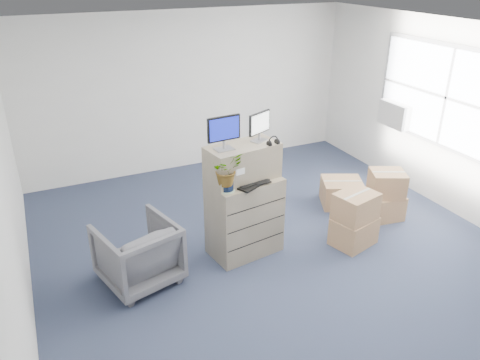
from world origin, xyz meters
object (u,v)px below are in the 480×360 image
(keyboard, at_px, (253,184))
(office_chair, at_px, (138,250))
(potted_plant, at_px, (226,173))
(water_bottle, at_px, (246,167))
(monitor_left, at_px, (224,131))
(filing_cabinet_lower, at_px, (245,216))
(monitor_right, at_px, (260,125))

(keyboard, relative_size, office_chair, 0.53)
(potted_plant, bearing_deg, water_bottle, 35.37)
(water_bottle, bearing_deg, keyboard, -96.03)
(water_bottle, bearing_deg, potted_plant, -144.63)
(monitor_left, bearing_deg, water_bottle, 10.07)
(filing_cabinet_lower, xyz_separation_m, office_chair, (-1.42, -0.05, -0.09))
(filing_cabinet_lower, distance_m, water_bottle, 0.66)
(potted_plant, bearing_deg, monitor_left, 73.28)
(filing_cabinet_lower, height_order, water_bottle, water_bottle)
(filing_cabinet_lower, distance_m, office_chair, 1.42)
(filing_cabinet_lower, bearing_deg, monitor_right, 12.71)
(water_bottle, bearing_deg, monitor_left, -165.45)
(office_chair, bearing_deg, monitor_right, 169.76)
(monitor_left, height_order, keyboard, monitor_left)
(monitor_left, bearing_deg, potted_plant, -111.19)
(filing_cabinet_lower, xyz_separation_m, potted_plant, (-0.32, -0.18, 0.75))
(water_bottle, relative_size, potted_plant, 0.53)
(filing_cabinet_lower, bearing_deg, water_bottle, 49.32)
(potted_plant, relative_size, office_chair, 0.55)
(keyboard, height_order, office_chair, keyboard)
(keyboard, bearing_deg, monitor_right, 24.45)
(office_chair, bearing_deg, monitor_left, 167.73)
(water_bottle, bearing_deg, monitor_right, 0.22)
(filing_cabinet_lower, relative_size, keyboard, 2.31)
(monitor_right, distance_m, keyboard, 0.73)
(keyboard, distance_m, water_bottle, 0.29)
(potted_plant, bearing_deg, monitor_right, 25.69)
(monitor_left, relative_size, potted_plant, 0.90)
(filing_cabinet_lower, height_order, potted_plant, potted_plant)
(monitor_left, xyz_separation_m, potted_plant, (-0.06, -0.19, -0.45))
(monitor_left, height_order, water_bottle, monitor_left)
(monitor_right, xyz_separation_m, water_bottle, (-0.18, -0.00, -0.53))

